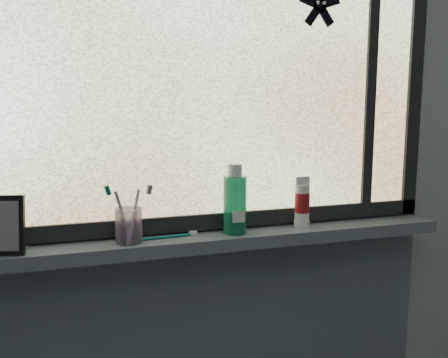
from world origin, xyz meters
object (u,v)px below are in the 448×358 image
at_px(toothbrush_cup, 129,225).
at_px(cream_tube, 302,200).
at_px(vanity_mirror, 0,225).
at_px(mouthwash_bottle, 235,199).

relative_size(toothbrush_cup, cream_tube, 0.86).
xyz_separation_m(vanity_mirror, mouthwash_bottle, (0.66, 0.01, 0.03)).
height_order(vanity_mirror, cream_tube, vanity_mirror).
relative_size(vanity_mirror, toothbrush_cup, 1.58).
bearing_deg(cream_tube, mouthwash_bottle, -177.70).
distance_m(vanity_mirror, cream_tube, 0.90).
height_order(toothbrush_cup, mouthwash_bottle, mouthwash_bottle).
relative_size(mouthwash_bottle, cream_tube, 1.52).
bearing_deg(cream_tube, vanity_mirror, -178.55).
bearing_deg(toothbrush_cup, cream_tube, 1.40).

